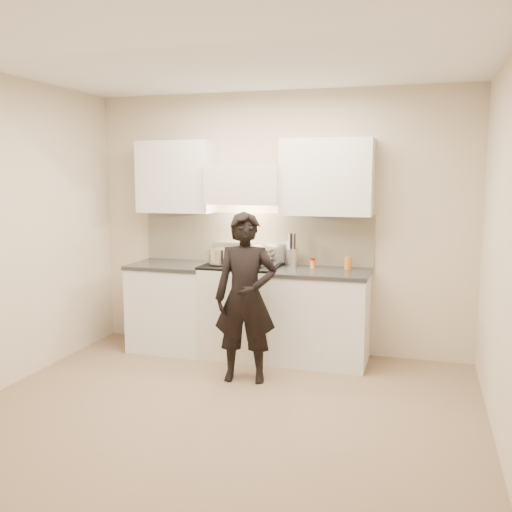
{
  "coord_description": "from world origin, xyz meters",
  "views": [
    {
      "loc": [
        1.46,
        -4.03,
        1.85
      ],
      "look_at": [
        -0.04,
        1.05,
        1.09
      ],
      "focal_mm": 40.0,
      "sensor_mm": 36.0,
      "label": 1
    }
  ],
  "objects_px": {
    "wok": "(259,253)",
    "stove": "(242,309)",
    "counter_right": "(322,316)",
    "utensil_crock": "(292,256)",
    "person": "(246,298)"
  },
  "relations": [
    {
      "from": "wok",
      "to": "stove",
      "type": "bearing_deg",
      "value": -145.89
    },
    {
      "from": "counter_right",
      "to": "utensil_crock",
      "type": "relative_size",
      "value": 2.72
    },
    {
      "from": "stove",
      "to": "counter_right",
      "type": "bearing_deg",
      "value": 0.0
    },
    {
      "from": "wok",
      "to": "counter_right",
      "type": "bearing_deg",
      "value": -8.63
    },
    {
      "from": "person",
      "to": "utensil_crock",
      "type": "bearing_deg",
      "value": 67.41
    },
    {
      "from": "utensil_crock",
      "to": "stove",
      "type": "bearing_deg",
      "value": -157.78
    },
    {
      "from": "counter_right",
      "to": "utensil_crock",
      "type": "height_order",
      "value": "utensil_crock"
    },
    {
      "from": "utensil_crock",
      "to": "person",
      "type": "height_order",
      "value": "person"
    },
    {
      "from": "stove",
      "to": "utensil_crock",
      "type": "xyz_separation_m",
      "value": [
        0.48,
        0.19,
        0.55
      ]
    },
    {
      "from": "stove",
      "to": "wok",
      "type": "distance_m",
      "value": 0.61
    },
    {
      "from": "stove",
      "to": "utensil_crock",
      "type": "bearing_deg",
      "value": 22.22
    },
    {
      "from": "counter_right",
      "to": "person",
      "type": "height_order",
      "value": "person"
    },
    {
      "from": "wok",
      "to": "utensil_crock",
      "type": "xyz_separation_m",
      "value": [
        0.32,
        0.09,
        -0.03
      ]
    },
    {
      "from": "counter_right",
      "to": "wok",
      "type": "distance_m",
      "value": 0.91
    },
    {
      "from": "counter_right",
      "to": "utensil_crock",
      "type": "distance_m",
      "value": 0.69
    }
  ]
}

